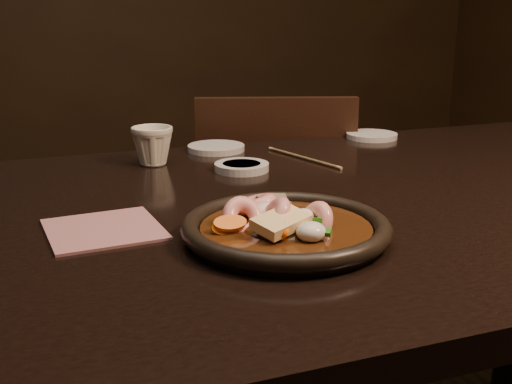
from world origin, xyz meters
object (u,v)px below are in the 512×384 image
object	(u,v)px
table	(351,238)
plate	(286,229)
chair	(272,237)
tea_cup	(152,144)

from	to	relation	value
table	plate	bearing A→B (deg)	-139.90
chair	plate	world-z (taller)	chair
table	plate	xyz separation A→B (m)	(-0.19, -0.16, 0.09)
chair	table	bearing A→B (deg)	98.62
tea_cup	table	bearing A→B (deg)	-50.38
chair	tea_cup	distance (m)	0.57
chair	tea_cup	xyz separation A→B (m)	(-0.37, -0.29, 0.33)
table	chair	distance (m)	0.65
chair	plate	size ratio (longest dim) A/B	3.08
table	tea_cup	distance (m)	0.42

